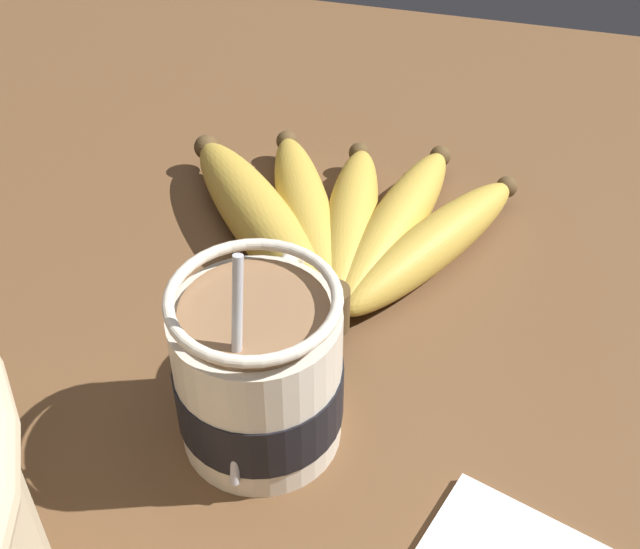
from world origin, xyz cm
name	(u,v)px	position (x,y,z in cm)	size (l,w,h in cm)	color
table	(280,406)	(0.00, 0.00, 1.83)	(97.32, 97.32, 3.66)	brown
coffee_mug	(263,374)	(-3.21, -0.19, 8.25)	(12.88, 8.80, 14.07)	beige
banana_bunch	(338,224)	(12.93, -0.40, 5.49)	(20.17, 24.86, 4.26)	#4C381E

